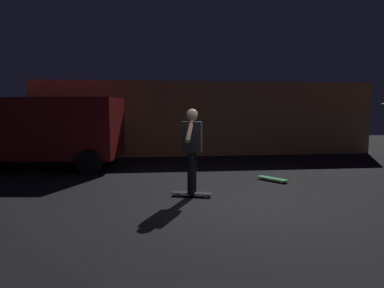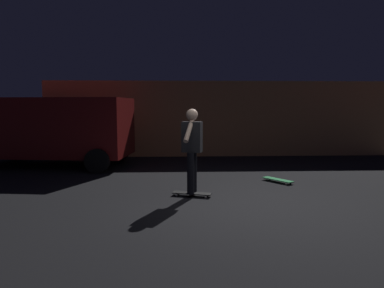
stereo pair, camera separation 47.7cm
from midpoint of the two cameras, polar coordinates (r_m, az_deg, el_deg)
The scene contains 6 objects.
ground_plane at distance 6.46m, azimuth 5.78°, elevation -9.91°, with size 28.00×28.00×0.00m, color black.
low_building at distance 14.19m, azimuth 0.63°, elevation 4.39°, with size 12.32×3.55×2.68m.
parked_van at distance 11.08m, azimuth -25.06°, elevation 2.37°, with size 4.80×2.68×2.03m.
skateboard_ridden at distance 7.02m, azimuth -1.97°, elevation -8.11°, with size 0.80×0.42×0.07m.
skateboard_spare at distance 8.58m, azimuth 11.49°, elevation -5.58°, with size 0.63×0.74×0.07m.
skater at distance 6.84m, azimuth -2.00°, elevation -0.12°, with size 0.43×0.96×1.67m.
Camera 1 is at (-1.57, -6.04, 1.79)m, focal length 32.56 mm.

